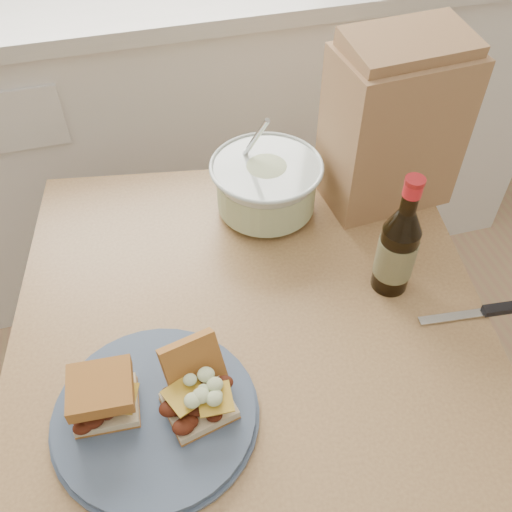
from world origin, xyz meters
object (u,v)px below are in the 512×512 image
object	(u,v)px
beer_bottle	(398,249)
coleslaw_bowl	(266,188)
dining_table	(251,346)
paper_bag	(392,129)
plate	(155,414)

from	to	relation	value
beer_bottle	coleslaw_bowl	bearing A→B (deg)	133.05
dining_table	coleslaw_bowl	size ratio (longest dim) A/B	4.25
dining_table	paper_bag	world-z (taller)	paper_bag
dining_table	coleslaw_bowl	xyz separation A→B (m)	(0.10, 0.26, 0.16)
dining_table	plate	distance (m)	0.27
beer_bottle	paper_bag	distance (m)	0.27
dining_table	beer_bottle	size ratio (longest dim) A/B	3.86
beer_bottle	paper_bag	xyz separation A→B (m)	(0.09, 0.25, 0.07)
plate	dining_table	bearing A→B (deg)	38.79
dining_table	plate	size ratio (longest dim) A/B	3.13
coleslaw_bowl	paper_bag	size ratio (longest dim) A/B	0.70
beer_bottle	plate	bearing A→B (deg)	-150.63
beer_bottle	paper_bag	world-z (taller)	paper_bag
coleslaw_bowl	paper_bag	bearing A→B (deg)	-2.82
dining_table	plate	xyz separation A→B (m)	(-0.19, -0.16, 0.11)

